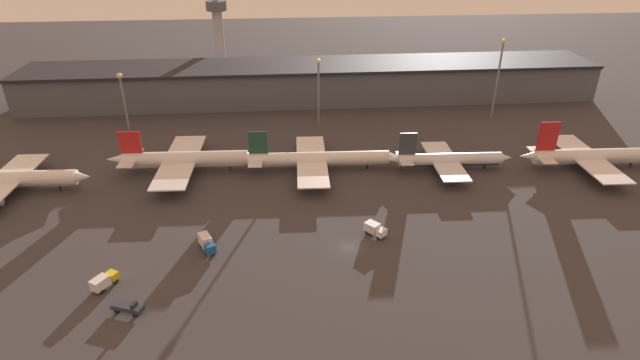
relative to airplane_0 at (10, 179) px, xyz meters
The scene contains 15 objects.
ground 94.19m from the airplane_0, 21.20° to the right, with size 600.00×600.00×0.00m, color #383538.
terminal_building 113.21m from the airplane_0, 39.15° to the left, with size 227.88×27.70×14.77m.
airplane_0 is the anchor object (origin of this frame).
airplane_1 45.90m from the airplane_0, 10.12° to the left, with size 44.79×36.98×12.99m.
airplane_2 83.97m from the airplane_0, ahead, with size 49.45×35.34×12.55m.
airplane_3 122.37m from the airplane_0, ahead, with size 38.04×27.48×11.94m.
airplane_4 164.81m from the airplane_0, ahead, with size 43.94×34.35×14.86m.
service_vehicle_0 98.99m from the airplane_0, 17.44° to the right, with size 5.24×5.49×2.88m.
service_vehicle_1 64.49m from the airplane_0, 29.98° to the right, with size 4.60×6.41×3.31m.
service_vehicle_3 67.19m from the airplane_0, 49.85° to the right, with size 6.43×4.04×2.46m.
service_vehicle_4 57.04m from the airplane_0, 49.94° to the right, with size 4.94×5.94×2.84m.
lamp_post_0 48.79m from the airplane_0, 64.71° to the left, with size 1.80×1.80×20.45m.
lamp_post_1 98.30m from the airplane_0, 26.30° to the left, with size 1.80×1.80×23.82m.
lamp_post_2 158.97m from the airplane_0, 15.86° to the left, with size 1.80×1.80×29.41m.
control_tower 116.74m from the airplane_0, 65.39° to the left, with size 9.00×9.00×37.45m.
Camera 1 is at (-14.81, -92.30, 65.87)m, focal length 28.00 mm.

